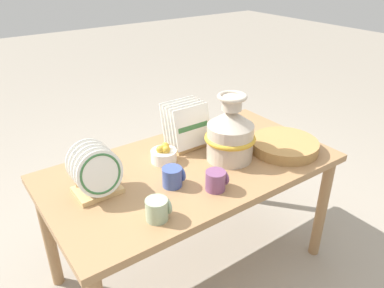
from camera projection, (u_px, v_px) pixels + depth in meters
name	position (u px, v px, depth m)	size (l,w,h in m)	color
ground_plane	(192.00, 266.00, 2.05)	(14.00, 14.00, 0.00)	gray
display_table	(192.00, 178.00, 1.78)	(1.36, 0.73, 0.64)	#9E754C
ceramic_vase	(230.00, 133.00, 1.74)	(0.24, 0.24, 0.32)	beige
dish_rack_round_plates	(96.00, 174.00, 1.50)	(0.19, 0.17, 0.21)	tan
dish_rack_square_plates	(186.00, 129.00, 1.88)	(0.20, 0.17, 0.23)	tan
wicker_charger_stack	(284.00, 145.00, 1.87)	(0.33, 0.33, 0.05)	#AD7F47
mug_plum_glaze	(216.00, 180.00, 1.55)	(0.09, 0.08, 0.09)	#7A4770
mug_cobalt_glaze	(173.00, 177.00, 1.58)	(0.09, 0.08, 0.09)	#42569E
mug_sage_glaze	(158.00, 209.00, 1.38)	(0.09, 0.08, 0.09)	#9EB28E
fruit_bowl	(164.00, 155.00, 1.76)	(0.12, 0.12, 0.09)	white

